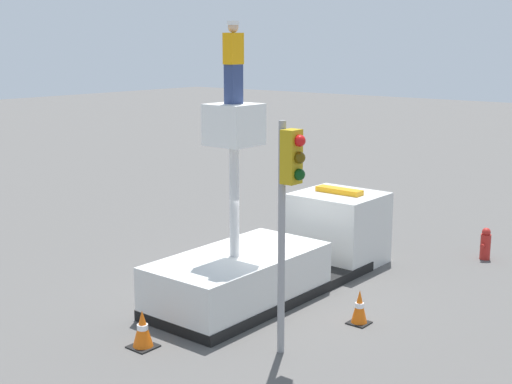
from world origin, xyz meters
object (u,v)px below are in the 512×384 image
at_px(bucket_truck, 281,255).
at_px(traffic_light_pole, 288,192).
at_px(worker, 233,62).
at_px(traffic_cone_rear, 143,330).
at_px(traffic_cone_curbside, 359,308).
at_px(fire_hydrant, 486,244).

distance_m(bucket_truck, traffic_light_pole, 4.58).
bearing_deg(worker, traffic_cone_rear, -178.78).
xyz_separation_m(bucket_truck, traffic_cone_rear, (-4.60, -0.06, -0.44)).
bearing_deg(bucket_truck, traffic_cone_curbside, -106.96).
height_order(worker, traffic_light_pole, worker).
bearing_deg(traffic_cone_curbside, traffic_cone_rear, 144.53).
bearing_deg(traffic_cone_rear, bucket_truck, 0.76).
height_order(worker, traffic_cone_curbside, worker).
height_order(bucket_truck, traffic_light_pole, bucket_truck).
relative_size(worker, traffic_cone_rear, 2.25).
distance_m(traffic_light_pole, fire_hydrant, 8.92).
bearing_deg(traffic_cone_rear, worker, 1.22).
bearing_deg(traffic_light_pole, traffic_cone_curbside, -7.58).
distance_m(bucket_truck, fire_hydrant, 6.22).
bearing_deg(traffic_cone_rear, traffic_cone_curbside, -35.47).
height_order(fire_hydrant, traffic_cone_curbside, fire_hydrant).
distance_m(worker, traffic_cone_curbside, 5.90).
bearing_deg(traffic_cone_curbside, bucket_truck, 73.04).
bearing_deg(traffic_light_pole, worker, 62.22).
height_order(fire_hydrant, traffic_cone_rear, fire_hydrant).
height_order(worker, fire_hydrant, worker).
bearing_deg(traffic_cone_rear, fire_hydrant, -16.46).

